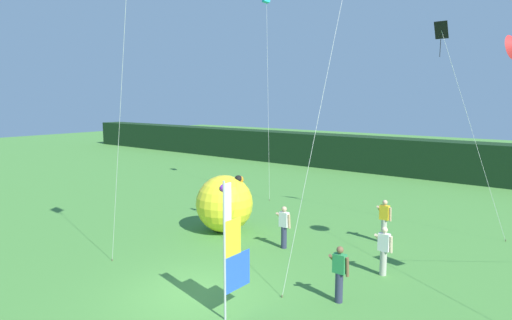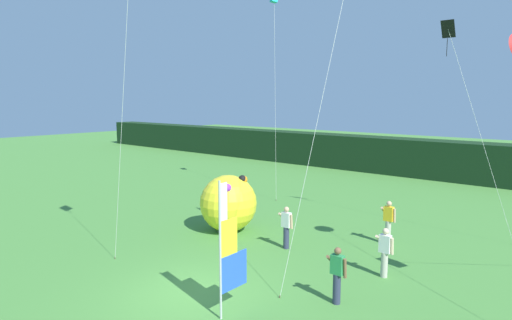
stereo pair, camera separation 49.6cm
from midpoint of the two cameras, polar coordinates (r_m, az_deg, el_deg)
name	(u,v)px [view 1 (the left image)]	position (r m, az deg, el deg)	size (l,w,h in m)	color
ground_plane	(194,294)	(13.37, -9.25, -17.07)	(120.00, 120.00, 0.00)	#478438
distant_treeline	(435,159)	(33.42, 22.17, 0.09)	(80.00, 2.40, 2.72)	black
banner_flag	(232,251)	(11.41, -4.44, -11.98)	(0.06, 1.03, 3.65)	#B7B7BC
person_near_banner	(384,220)	(17.83, 15.84, -7.63)	(0.55, 0.48, 1.73)	#B7B2A3
person_mid_field	(284,226)	(16.59, 2.87, -8.71)	(0.55, 0.48, 1.63)	#2D334C
person_far_left	(339,273)	(12.57, 9.83, -14.47)	(0.55, 0.48, 1.63)	#2D334C
person_far_right	(384,249)	(14.67, 15.60, -11.34)	(0.55, 0.48, 1.61)	#B7B2A3
inflatable_balloon	(225,203)	(18.58, -4.95, -5.74)	(2.45, 2.45, 2.46)	yellow
kite_black_diamond_3	(446,47)	(19.29, 23.17, 13.55)	(3.04, 0.88, 8.72)	brown
kite_cyan_box_4	(267,0)	(26.07, 0.82, 20.36)	(1.53, 1.62, 11.65)	brown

